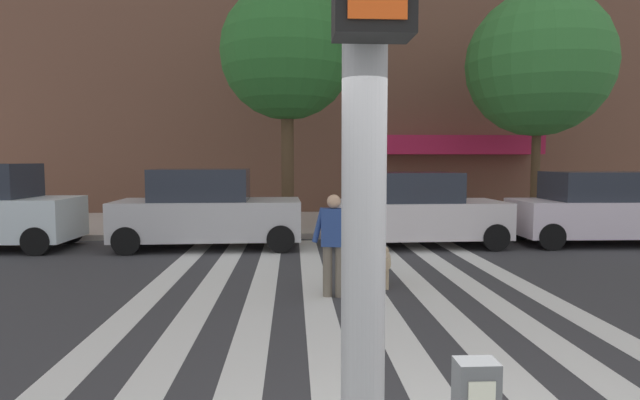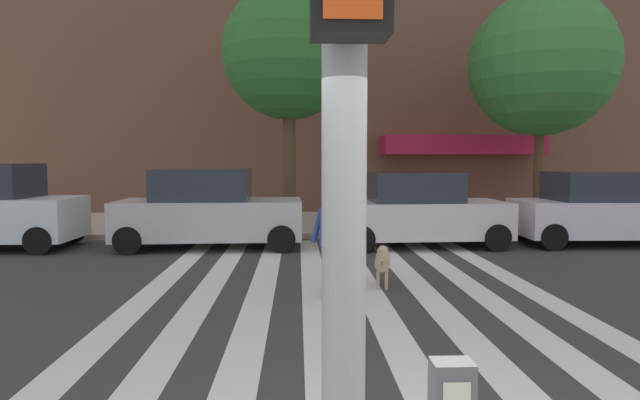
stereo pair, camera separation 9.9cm
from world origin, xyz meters
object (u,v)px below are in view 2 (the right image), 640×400
Objects in this scene: parked_car_fourth_in_line at (610,209)px; street_tree_middle at (542,64)px; parked_car_behind_first at (208,210)px; pedestrian_dog_walker at (333,239)px; dog_on_leash at (383,260)px; street_tree_nearest at (289,54)px; parked_car_third_in_line at (418,211)px.

street_tree_middle is at bearing 98.44° from parked_car_fourth_in_line.
parked_car_behind_first reaches higher than pedestrian_dog_walker.
dog_on_leash is (0.92, 0.68, -0.48)m from pedestrian_dog_walker.
parked_car_behind_first is 5.51m from pedestrian_dog_walker.
street_tree_nearest is at bearing 96.08° from pedestrian_dog_walker.
street_tree_nearest reaches higher than parked_car_behind_first.
street_tree_middle is at bearing 17.48° from parked_car_behind_first.
parked_car_fourth_in_line is at bearing 32.43° from pedestrian_dog_walker.
parked_car_behind_first is at bearing 120.20° from pedestrian_dog_walker.
street_tree_middle is at bearing 49.51° from dog_on_leash.
street_tree_middle is (7.84, 0.34, -0.18)m from street_tree_nearest.
parked_car_fourth_in_line is at bearing 0.01° from parked_car_behind_first.
parked_car_behind_first is at bearing -125.67° from street_tree_nearest.
street_tree_nearest is at bearing 54.33° from parked_car_behind_first.
parked_car_third_in_line is at bearing 62.33° from pedestrian_dog_walker.
parked_car_third_in_line is 4.13× the size of dog_on_leash.
parked_car_behind_first reaches higher than dog_on_leash.
dog_on_leash is (-6.13, -7.18, -4.72)m from street_tree_middle.
parked_car_third_in_line is 6.18m from street_tree_nearest.
parked_car_behind_first is 0.63× the size of street_tree_nearest.
pedestrian_dog_walker reaches higher than dog_on_leash.
street_tree_middle reaches higher than street_tree_nearest.
parked_car_behind_first is at bearing 180.00° from parked_car_third_in_line.
dog_on_leash is (1.72, -6.83, -4.90)m from street_tree_nearest.
street_tree_nearest is at bearing -177.50° from street_tree_middle.
parked_car_fourth_in_line is 8.89m from pedestrian_dog_walker.
parked_car_behind_first reaches higher than parked_car_third_in_line.
parked_car_behind_first is 11.13m from street_tree_middle.
pedestrian_dog_walker is (-2.50, -4.76, 0.03)m from parked_car_third_in_line.
street_tree_nearest is (1.97, 2.75, 4.41)m from parked_car_behind_first.
street_tree_middle is (9.82, 3.09, 4.23)m from parked_car_behind_first.
street_tree_middle is at bearing 34.22° from parked_car_third_in_line.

